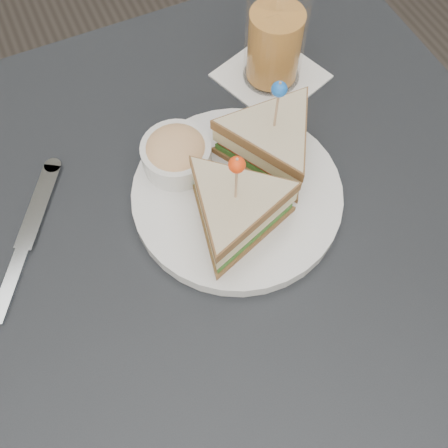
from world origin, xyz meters
The scene contains 5 objects.
ground_plane centered at (0.00, 0.00, 0.00)m, with size 3.50×3.50×0.00m, color #3F3833.
table centered at (0.00, 0.00, 0.67)m, with size 0.80×0.80×0.75m.
plate_meal centered at (0.06, 0.06, 0.79)m, with size 0.29×0.29×0.14m.
cutlery_knife centered at (-0.19, 0.11, 0.75)m, with size 0.13×0.19×0.01m.
drink_set centered at (0.17, 0.21, 0.82)m, with size 0.15×0.15×0.15m.
Camera 1 is at (-0.09, -0.21, 1.26)m, focal length 40.00 mm.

